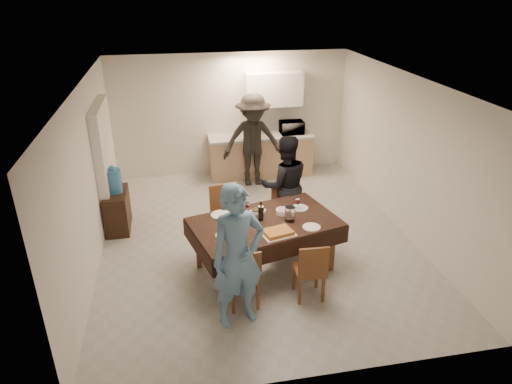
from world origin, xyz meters
The scene contains 33 objects.
floor centered at (0.00, 0.00, 0.00)m, with size 5.00×6.00×0.02m, color #A9A9A4.
ceiling centered at (0.00, 0.00, 2.60)m, with size 5.00×6.00×0.02m, color white.
wall_back centered at (0.00, 3.00, 1.30)m, with size 5.00×0.02×2.60m, color beige.
wall_front centered at (0.00, -3.00, 1.30)m, with size 5.00×0.02×2.60m, color beige.
wall_left centered at (-2.50, 0.00, 1.30)m, with size 0.02×6.00×2.60m, color beige.
wall_right centered at (2.50, 0.00, 1.30)m, with size 0.02×6.00×2.60m, color beige.
stub_partition centered at (-2.42, 1.20, 1.05)m, with size 0.15×1.40×2.10m, color silver.
kitchen_base_cabinet centered at (0.60, 2.68, 0.43)m, with size 2.20×0.60×0.86m, color tan.
kitchen_worktop centered at (0.60, 2.68, 0.89)m, with size 2.24×0.64×0.05m, color #AAAAA4.
upper_cabinet centered at (0.90, 2.82, 1.85)m, with size 1.20×0.34×0.70m, color silver.
dining_table centered at (-0.05, -0.88, 0.76)m, with size 2.28×1.67×0.80m.
chair_near_left centered at (-0.50, -1.71, 0.55)m, with size 0.43×0.43×0.48m.
chair_near_right centered at (0.40, -1.71, 0.53)m, with size 0.41×0.41×0.47m.
chair_far_left centered at (-0.50, -0.22, 0.61)m, with size 0.52×0.52×0.54m.
chair_far_right centered at (0.40, -0.21, 0.54)m, with size 0.49×0.50×0.47m.
console centered at (-2.28, 0.77, 0.35)m, with size 0.38×0.75×0.70m, color black.
water_jug centered at (-2.28, 0.77, 0.90)m, with size 0.27×0.27×0.40m, color #3A85BC.
wine_bottle centered at (-0.10, -0.83, 0.95)m, with size 0.08×0.08×0.31m, color black, non-canonical shape.
water_pitcher centered at (0.30, -0.93, 0.91)m, with size 0.14×0.14×0.22m, color white.
savoury_tart centered at (0.05, -1.26, 0.83)m, with size 0.44×0.33×0.06m, color #D0873D.
salad_bowl centered at (0.25, -0.70, 0.84)m, with size 0.19×0.19×0.07m, color white.
mushroom_dish centered at (-0.10, -0.60, 0.82)m, with size 0.22×0.22×0.04m, color white.
wine_glass_a centered at (-0.60, -1.13, 0.90)m, with size 0.09×0.09×0.20m, color white, non-canonical shape.
wine_glass_b centered at (0.50, -0.63, 0.90)m, with size 0.09×0.09×0.20m, color white, non-canonical shape.
wine_glass_c centered at (-0.25, -0.58, 0.89)m, with size 0.08×0.08×0.18m, color white, non-canonical shape.
plate_near_left centered at (-0.65, -1.18, 0.81)m, with size 0.29×0.29×0.02m, color white.
plate_near_right centered at (0.55, -1.18, 0.81)m, with size 0.25×0.25×0.01m, color white.
plate_far_left centered at (-0.65, -0.58, 0.81)m, with size 0.29×0.29×0.02m, color white.
plate_far_right centered at (0.55, -0.58, 0.81)m, with size 0.25×0.25×0.01m, color white.
microwave centered at (1.28, 2.68, 1.05)m, with size 0.50×0.34×0.27m, color silver.
person_near centered at (-0.60, -1.93, 0.93)m, with size 0.68×0.45×1.87m, color #608BB1.
person_far centered at (0.50, 0.17, 0.86)m, with size 0.83×0.65×1.71m, color black.
person_kitchen centered at (0.35, 2.23, 0.96)m, with size 1.24×0.71×1.92m, color black.
Camera 1 is at (-1.24, -6.47, 3.94)m, focal length 32.00 mm.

